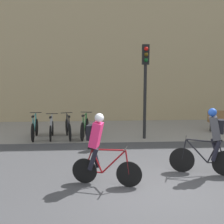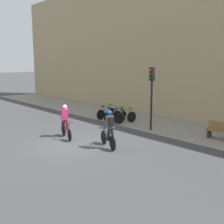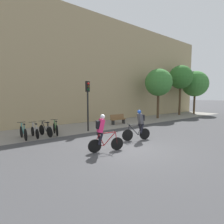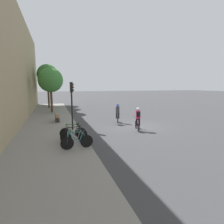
# 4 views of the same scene
# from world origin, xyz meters

# --- Properties ---
(ground) EXTENTS (200.00, 200.00, 0.00)m
(ground) POSITION_xyz_m (0.00, 0.00, 0.00)
(ground) COLOR #3D3D3F
(kerb_strip) EXTENTS (44.00, 4.50, 0.01)m
(kerb_strip) POSITION_xyz_m (0.00, 6.75, 0.00)
(kerb_strip) COLOR gray
(kerb_strip) RESTS_ON ground
(building_facade) EXTENTS (44.00, 0.60, 10.70)m
(building_facade) POSITION_xyz_m (0.00, 9.30, 5.35)
(building_facade) COLOR tan
(building_facade) RESTS_ON ground
(cyclist_pink) EXTENTS (1.67, 0.63, 1.75)m
(cyclist_pink) POSITION_xyz_m (-1.32, 0.44, 0.95)
(cyclist_pink) COLOR black
(cyclist_pink) RESTS_ON ground
(cyclist_grey) EXTENTS (1.70, 0.67, 1.78)m
(cyclist_grey) POSITION_xyz_m (1.64, 0.94, 0.95)
(cyclist_grey) COLOR black
(cyclist_grey) RESTS_ON ground
(parked_bike_0) EXTENTS (0.46, 1.75, 0.99)m
(parked_bike_0) POSITION_xyz_m (-3.72, 5.29, 0.41)
(parked_bike_0) COLOR black
(parked_bike_0) RESTS_ON ground
(parked_bike_1) EXTENTS (0.46, 1.58, 0.94)m
(parked_bike_1) POSITION_xyz_m (-3.07, 5.29, 0.38)
(parked_bike_1) COLOR black
(parked_bike_1) RESTS_ON ground
(parked_bike_2) EXTENTS (0.49, 1.67, 0.97)m
(parked_bike_2) POSITION_xyz_m (-2.42, 5.29, 0.40)
(parked_bike_2) COLOR black
(parked_bike_2) RESTS_ON ground
(parked_bike_3) EXTENTS (0.46, 1.66, 0.99)m
(parked_bike_3) POSITION_xyz_m (-1.77, 5.29, 0.41)
(parked_bike_3) COLOR black
(parked_bike_3) RESTS_ON ground
(traffic_light_pole) EXTENTS (0.26, 0.30, 3.63)m
(traffic_light_pole) POSITION_xyz_m (0.57, 5.05, 2.52)
(traffic_light_pole) COLOR black
(traffic_light_pole) RESTS_ON ground
(bench) EXTENTS (1.56, 0.44, 0.89)m
(bench) POSITION_xyz_m (4.33, 6.16, 0.47)
(bench) COLOR brown
(bench) RESTS_ON ground
(street_tree_0) EXTENTS (3.06, 3.06, 5.63)m
(street_tree_0) POSITION_xyz_m (10.61, 6.57, 4.08)
(street_tree_0) COLOR #4C3823
(street_tree_0) RESTS_ON ground
(street_tree_1) EXTENTS (3.08, 3.08, 6.60)m
(street_tree_1) POSITION_xyz_m (15.76, 7.00, 5.03)
(street_tree_1) COLOR #4C3823
(street_tree_1) RESTS_ON ground
(street_tree_2) EXTENTS (3.61, 3.61, 6.10)m
(street_tree_2) POSITION_xyz_m (19.01, 6.68, 4.28)
(street_tree_2) COLOR #4C3823
(street_tree_2) RESTS_ON ground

